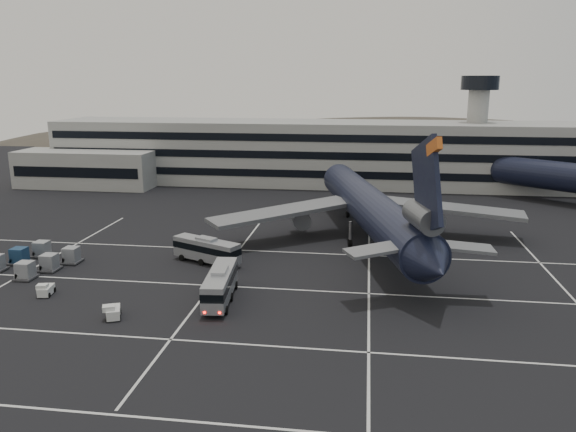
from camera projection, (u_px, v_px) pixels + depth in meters
The scene contains 10 objects.
ground at pixel (256, 302), 60.17m from camera, with size 260.00×260.00×0.00m, color black.
lane_markings at pixel (266, 299), 60.74m from camera, with size 90.00×55.62×0.01m.
terminal at pixel (304, 153), 127.37m from camera, with size 125.00×26.00×24.00m.
hills at pixel (383, 170), 224.12m from camera, with size 352.00×180.00×44.00m.
trijet_main at pixel (371, 208), 80.47m from camera, with size 46.11×57.07×18.08m.
bus_near at pixel (220, 283), 59.92m from camera, with size 3.36×10.45×3.63m.
bus_far at pixel (207, 249), 72.37m from camera, with size 9.78×6.24×3.44m.
tug_a at pixel (46, 290), 61.77m from camera, with size 1.70×2.41×1.42m.
tug_b at pixel (113, 312), 55.84m from camera, with size 2.21×2.68×1.50m.
uld_cluster at pixel (34, 259), 71.00m from camera, with size 10.60×11.47×2.10m.
Camera 1 is at (11.28, -55.25, 23.17)m, focal length 35.00 mm.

